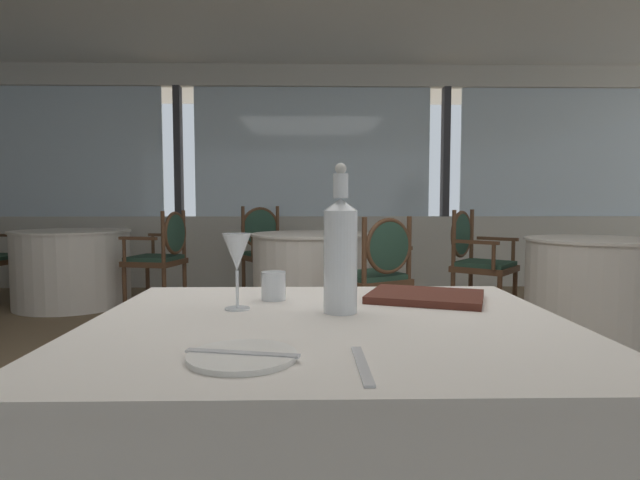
{
  "coord_description": "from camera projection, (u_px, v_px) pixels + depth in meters",
  "views": [
    {
      "loc": [
        -0.04,
        -2.16,
        1.02
      ],
      "look_at": [
        -0.01,
        -0.66,
        0.91
      ],
      "focal_mm": 28.76,
      "sensor_mm": 36.0,
      "label": 1
    }
  ],
  "objects": [
    {
      "name": "ground_plane",
      "position": [
        318.0,
        437.0,
        2.22
      ],
      "size": [
        13.92,
        13.92,
        0.0
      ],
      "primitive_type": "plane",
      "color": "#756047"
    },
    {
      "name": "window_wall_far",
      "position": [
        313.0,
        199.0,
        6.15
      ],
      "size": [
        10.17,
        0.14,
        2.63
      ],
      "color": "beige",
      "rests_on": "ground_plane"
    },
    {
      "name": "foreground_table",
      "position": [
        329.0,
        475.0,
        1.21
      ],
      "size": [
        1.11,
        0.95,
        0.75
      ],
      "color": "white",
      "rests_on": "ground_plane"
    },
    {
      "name": "side_plate",
      "position": [
        242.0,
        356.0,
        0.89
      ],
      "size": [
        0.19,
        0.19,
        0.01
      ],
      "primitive_type": "cylinder",
      "color": "white",
      "rests_on": "foreground_table"
    },
    {
      "name": "butter_knife",
      "position": [
        242.0,
        353.0,
        0.89
      ],
      "size": [
        0.21,
        0.06,
        0.0
      ],
      "primitive_type": "cube",
      "rotation": [
        0.0,
        0.0,
        -0.2
      ],
      "color": "silver",
      "rests_on": "foreground_table"
    },
    {
      "name": "dinner_fork",
      "position": [
        362.0,
        365.0,
        0.85
      ],
      "size": [
        0.02,
        0.2,
        0.0
      ],
      "primitive_type": "cube",
      "rotation": [
        0.0,
        0.0,
        1.58
      ],
      "color": "silver",
      "rests_on": "foreground_table"
    },
    {
      "name": "water_bottle",
      "position": [
        340.0,
        252.0,
        1.26
      ],
      "size": [
        0.08,
        0.08,
        0.37
      ],
      "color": "white",
      "rests_on": "foreground_table"
    },
    {
      "name": "wine_glass",
      "position": [
        237.0,
        254.0,
        1.3
      ],
      "size": [
        0.07,
        0.07,
        0.19
      ],
      "color": "white",
      "rests_on": "foreground_table"
    },
    {
      "name": "water_tumbler",
      "position": [
        274.0,
        286.0,
        1.43
      ],
      "size": [
        0.07,
        0.07,
        0.08
      ],
      "primitive_type": "cylinder",
      "color": "white",
      "rests_on": "foreground_table"
    },
    {
      "name": "menu_book",
      "position": [
        426.0,
        296.0,
        1.43
      ],
      "size": [
        0.37,
        0.32,
        0.02
      ],
      "primitive_type": "cube",
      "rotation": [
        0.0,
        0.0,
        -0.35
      ],
      "color": "#512319",
      "rests_on": "foreground_table"
    },
    {
      "name": "background_table_0",
      "position": [
        72.0,
        268.0,
        5.05
      ],
      "size": [
        1.11,
        1.11,
        0.75
      ],
      "color": "white",
      "rests_on": "ground_plane"
    },
    {
      "name": "dining_chair_0_0",
      "position": [
        163.0,
        251.0,
        4.83
      ],
      "size": [
        0.55,
        0.61,
        0.94
      ],
      "rotation": [
        0.0,
        0.0,
        9.2
      ],
      "color": "brown",
      "rests_on": "ground_plane"
    },
    {
      "name": "background_table_1",
      "position": [
        593.0,
        287.0,
        3.91
      ],
      "size": [
        1.01,
        1.01,
        0.75
      ],
      "color": "white",
      "rests_on": "ground_plane"
    },
    {
      "name": "dining_chair_1_1",
      "position": [
        475.0,
        255.0,
        4.47
      ],
      "size": [
        0.65,
        0.66,
        0.95
      ],
      "rotation": [
        0.0,
        0.0,
        11.89
      ],
      "color": "brown",
      "rests_on": "ground_plane"
    },
    {
      "name": "background_table_2",
      "position": [
        311.0,
        275.0,
        4.55
      ],
      "size": [
        1.07,
        1.07,
        0.75
      ],
      "color": "white",
      "rests_on": "ground_plane"
    },
    {
      "name": "dining_chair_2_0",
      "position": [
        265.0,
        245.0,
        5.36
      ],
      "size": [
        0.65,
        0.63,
        0.98
      ],
      "rotation": [
        0.0,
        0.0,
        5.23
      ],
      "color": "brown",
      "rests_on": "ground_plane"
    },
    {
      "name": "dining_chair_2_1",
      "position": [
        377.0,
        268.0,
        3.73
      ],
      "size": [
        0.65,
        0.63,
        0.92
      ],
      "rotation": [
        0.0,
        0.0,
        8.38
      ],
      "color": "brown",
      "rests_on": "ground_plane"
    }
  ]
}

